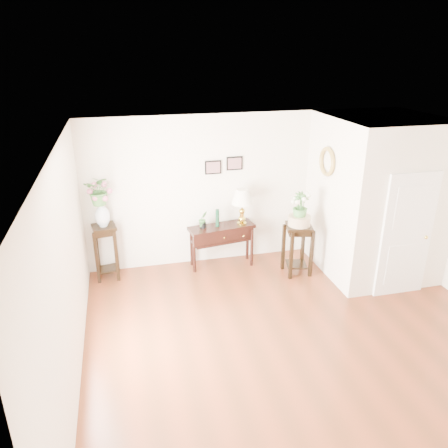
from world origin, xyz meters
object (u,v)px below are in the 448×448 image
object	(u,v)px
console_table	(222,246)
plant_stand_a	(107,252)
table_lamp	(242,206)
plant_stand_b	(297,249)

from	to	relation	value
console_table	plant_stand_a	distance (m)	2.09
table_lamp	plant_stand_a	bearing A→B (deg)	179.20
plant_stand_a	table_lamp	bearing A→B (deg)	-0.80
table_lamp	plant_stand_a	size ratio (longest dim) A/B	0.68
plant_stand_b	console_table	bearing A→B (deg)	154.49
table_lamp	plant_stand_a	distance (m)	2.56
plant_stand_a	plant_stand_b	distance (m)	3.41
console_table	table_lamp	xyz separation A→B (m)	(0.39, 0.00, 0.76)
console_table	plant_stand_b	bearing A→B (deg)	-34.40
console_table	plant_stand_b	size ratio (longest dim) A/B	1.29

